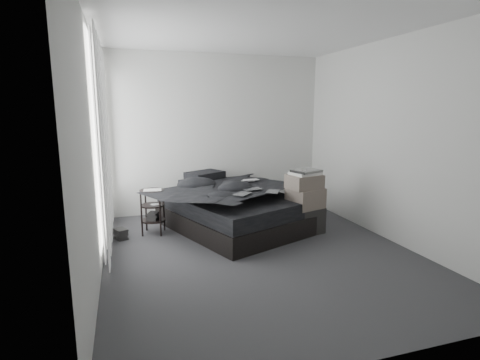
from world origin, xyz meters
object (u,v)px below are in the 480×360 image
object	(u,v)px
bed	(232,219)
side_stand	(153,212)
box_lower	(304,220)
laptop	(250,176)

from	to	relation	value
bed	side_stand	size ratio (longest dim) A/B	3.21
side_stand	box_lower	world-z (taller)	side_stand
bed	laptop	distance (m)	0.69
bed	box_lower	size ratio (longest dim) A/B	4.04
side_stand	box_lower	size ratio (longest dim) A/B	1.26
laptop	side_stand	bearing A→B (deg)	-180.00
box_lower	side_stand	bearing A→B (deg)	163.47
side_stand	box_lower	xyz separation A→B (m)	(2.01, -0.60, -0.13)
side_stand	laptop	bearing A→B (deg)	2.96
bed	side_stand	bearing A→B (deg)	153.94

